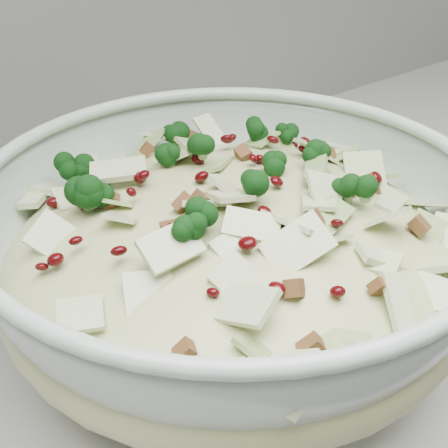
# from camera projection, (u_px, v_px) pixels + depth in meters

# --- Properties ---
(counter) EXTENTS (3.60, 0.60, 0.90)m
(counter) POSITION_uv_depth(u_px,v_px,m) (424.00, 374.00, 1.12)
(counter) COLOR #AEAEA9
(counter) RESTS_ON floor
(mixing_bowl) EXTENTS (0.50, 0.50, 0.16)m
(mixing_bowl) POSITION_uv_depth(u_px,v_px,m) (233.00, 261.00, 0.50)
(mixing_bowl) COLOR #A8B9AD
(mixing_bowl) RESTS_ON counter
(salad) EXTENTS (0.40, 0.40, 0.16)m
(salad) POSITION_uv_depth(u_px,v_px,m) (233.00, 234.00, 0.49)
(salad) COLOR #C8CD8C
(salad) RESTS_ON mixing_bowl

